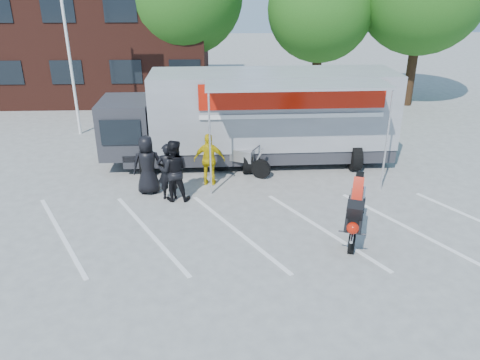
{
  "coord_description": "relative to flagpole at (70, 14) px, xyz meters",
  "views": [
    {
      "loc": [
        -0.15,
        -10.31,
        6.47
      ],
      "look_at": [
        0.33,
        1.53,
        1.3
      ],
      "focal_mm": 35.0,
      "sensor_mm": 36.0,
      "label": 1
    }
  ],
  "objects": [
    {
      "name": "spectator_leather_c",
      "position": [
        4.58,
        -6.94,
        -4.07
      ],
      "size": [
        0.98,
        0.77,
        1.97
      ],
      "primitive_type": "imported",
      "rotation": [
        0.0,
        0.0,
        3.11
      ],
      "color": "black",
      "rests_on": "ground"
    },
    {
      "name": "parking_bay_lines",
      "position": [
        6.24,
        -9.0,
        -5.05
      ],
      "size": [
        18.09,
        13.33,
        0.01
      ],
      "primitive_type": "cube",
      "rotation": [
        0.0,
        0.0,
        0.52
      ],
      "color": "white",
      "rests_on": "ground"
    },
    {
      "name": "flagpole",
      "position": [
        0.0,
        0.0,
        0.0
      ],
      "size": [
        1.61,
        0.12,
        8.0
      ],
      "color": "white",
      "rests_on": "ground"
    },
    {
      "name": "spectator_hivis",
      "position": [
        5.66,
        -5.8,
        -4.16
      ],
      "size": [
        1.07,
        0.51,
        1.78
      ],
      "primitive_type": "imported",
      "rotation": [
        0.0,
        0.0,
        3.06
      ],
      "color": "#DBBF0B",
      "rests_on": "ground"
    },
    {
      "name": "stunt_bike_rider",
      "position": [
        9.57,
        -9.53,
        -5.05
      ],
      "size": [
        1.39,
        1.98,
        2.11
      ],
      "primitive_type": null,
      "rotation": [
        0.0,
        0.0,
        -0.33
      ],
      "color": "black",
      "rests_on": "ground"
    },
    {
      "name": "parked_motorcycle",
      "position": [
        6.71,
        -4.98,
        -5.05
      ],
      "size": [
        2.42,
        1.73,
        1.21
      ],
      "primitive_type": null,
      "rotation": [
        0.0,
        0.0,
        1.11
      ],
      "color": "#A5A5A9",
      "rests_on": "ground"
    },
    {
      "name": "tree_mid",
      "position": [
        11.24,
        5.0,
        -0.11
      ],
      "size": [
        5.44,
        5.44,
        7.68
      ],
      "color": "#382314",
      "rests_on": "ground"
    },
    {
      "name": "ground",
      "position": [
        6.24,
        -10.0,
        -5.05
      ],
      "size": [
        100.0,
        100.0,
        0.0
      ],
      "primitive_type": "plane",
      "color": "#A2A29D",
      "rests_on": "ground"
    },
    {
      "name": "office_building",
      "position": [
        -3.76,
        8.0,
        -1.55
      ],
      "size": [
        18.0,
        8.0,
        7.0
      ],
      "primitive_type": "cube",
      "color": "#492017",
      "rests_on": "ground"
    },
    {
      "name": "spectator_leather_b",
      "position": [
        4.4,
        -6.83,
        -4.14
      ],
      "size": [
        0.72,
        0.52,
        1.83
      ],
      "primitive_type": "imported",
      "rotation": [
        0.0,
        0.0,
        3.27
      ],
      "color": "black",
      "rests_on": "ground"
    },
    {
      "name": "spectator_leather_a",
      "position": [
        3.7,
        -6.38,
        -4.09
      ],
      "size": [
        1.01,
        0.73,
        1.93
      ],
      "primitive_type": "imported",
      "rotation": [
        0.0,
        0.0,
        3.27
      ],
      "color": "black",
      "rests_on": "ground"
    },
    {
      "name": "transporter_truck",
      "position": [
        7.45,
        -3.78,
        -5.05
      ],
      "size": [
        10.78,
        5.38,
        3.39
      ],
      "primitive_type": null,
      "rotation": [
        0.0,
        0.0,
        0.02
      ],
      "color": "#999CA2",
      "rests_on": "ground"
    }
  ]
}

